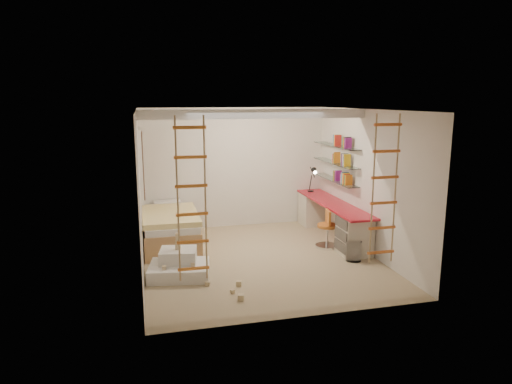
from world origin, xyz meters
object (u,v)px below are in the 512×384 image
object	(u,v)px
desk	(332,219)
bed	(170,228)
swivel_chair	(327,234)
play_platform	(179,266)

from	to	relation	value
desk	bed	world-z (taller)	desk
swivel_chair	play_platform	distance (m)	2.96
bed	play_platform	bearing A→B (deg)	-88.97
swivel_chair	play_platform	bearing A→B (deg)	-164.78
desk	bed	bearing A→B (deg)	173.51
bed	play_platform	size ratio (longest dim) A/B	1.92
bed	swivel_chair	world-z (taller)	swivel_chair
bed	play_platform	xyz separation A→B (m)	(0.03, -1.67, -0.17)
desk	play_platform	size ratio (longest dim) A/B	2.69
bed	desk	bearing A→B (deg)	-6.49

